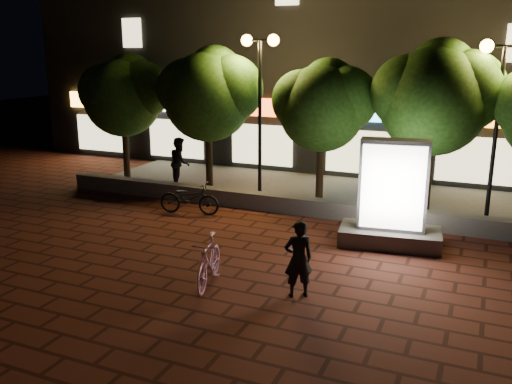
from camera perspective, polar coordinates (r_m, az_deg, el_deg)
The scene contains 15 objects.
ground at distance 12.96m, azimuth -2.51°, elevation -6.85°, with size 80.00×80.00×0.00m, color #522119.
retaining_wall at distance 16.38m, azimuth 3.59°, elevation -1.31°, with size 16.00×0.45×0.50m, color slate.
sidewalk at distance 18.73m, azimuth 6.18°, elevation 0.01°, with size 16.00×5.00×0.08m, color slate.
building_block at distance 24.41m, azimuth 11.23°, elevation 14.98°, with size 28.00×8.12×11.30m.
tree_far_left at distance 20.44m, azimuth -13.72°, elevation 10.17°, with size 3.36×2.80×4.63m.
tree_left at distance 18.54m, azimuth -4.90°, elevation 10.58°, with size 3.60×3.00×4.89m.
tree_mid at distance 17.04m, azimuth 7.21°, elevation 9.39°, with size 3.24×2.70×4.50m.
tree_right at distance 16.40m, azimuth 18.56°, elevation 9.78°, with size 3.72×3.10×5.07m.
street_lamp_left at distance 17.43m, azimuth 0.42°, elevation 12.29°, with size 1.26×0.36×5.18m.
street_lamp_right at distance 16.05m, azimuth 24.49°, elevation 10.32°, with size 1.26×0.36×4.98m.
ad_kiosk at distance 13.82m, azimuth 14.17°, elevation -1.16°, with size 2.63×1.56×2.69m.
scooter_pink at distance 11.34m, azimuth -5.00°, elevation -7.28°, with size 0.49×1.74×1.05m, color #E592C5.
rider at distance 10.71m, azimuth 4.50°, elevation -7.07°, with size 0.58×0.38×1.58m, color black.
scooter_parked at distance 16.25m, azimuth -7.07°, elevation -0.66°, with size 0.64×1.85×0.97m, color black.
pedestrian at distance 19.18m, azimuth -8.04°, elevation 3.14°, with size 0.86×0.67×1.77m, color black.
Camera 1 is at (5.30, -10.83, 4.75)m, focal length 37.83 mm.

